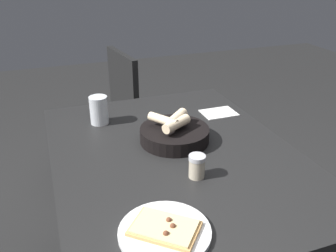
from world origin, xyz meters
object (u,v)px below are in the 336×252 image
at_px(pizza_plate, 165,231).
at_px(beer_glass, 99,111).
at_px(dining_table, 175,165).
at_px(bread_basket, 174,133).
at_px(chair_near, 107,110).
at_px(pepper_shaker, 197,167).

xyz_separation_m(pizza_plate, beer_glass, (0.04, -0.77, 0.04)).
bearing_deg(dining_table, bread_basket, -108.41).
bearing_deg(pizza_plate, chair_near, -94.08).
bearing_deg(beer_glass, pizza_plate, 93.01).
height_order(beer_glass, pepper_shaker, beer_glass).
bearing_deg(pepper_shaker, beer_glass, -66.60).
relative_size(pizza_plate, pepper_shaker, 3.09).
height_order(dining_table, pizza_plate, pizza_plate).
xyz_separation_m(pizza_plate, pepper_shaker, (-0.19, -0.23, 0.03)).
xyz_separation_m(bread_basket, chair_near, (0.11, -0.94, -0.26)).
height_order(pizza_plate, beer_glass, beer_glass).
bearing_deg(chair_near, bread_basket, 96.74).
bearing_deg(beer_glass, chair_near, -102.16).
distance_m(bread_basket, pepper_shaker, 0.27).
height_order(pepper_shaker, chair_near, chair_near).
xyz_separation_m(beer_glass, chair_near, (-0.14, -0.66, -0.28)).
bearing_deg(bread_basket, pizza_plate, 66.74).
bearing_deg(dining_table, chair_near, -85.39).
xyz_separation_m(dining_table, pizza_plate, (0.18, 0.41, 0.07)).
height_order(dining_table, chair_near, chair_near).
bearing_deg(chair_near, pizza_plate, 85.92).
bearing_deg(beer_glass, dining_table, 121.97).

